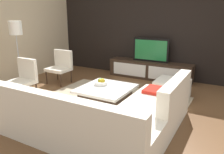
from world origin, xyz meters
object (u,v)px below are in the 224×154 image
object	(u,v)px
coffee_table	(106,96)
ottoman	(172,89)
fruit_bowl	(101,82)
floor_lamp	(16,33)
accent_chair_near	(23,77)
media_console	(150,70)
sectional_couch	(107,118)
accent_chair_far	(61,65)
television	(151,50)

from	to	relation	value
coffee_table	ottoman	xyz separation A→B (m)	(1.07, 1.08, -0.00)
ottoman	fruit_bowl	xyz separation A→B (m)	(-1.24, -0.98, 0.23)
fruit_bowl	floor_lamp	bearing A→B (deg)	-174.83
floor_lamp	ottoman	size ratio (longest dim) A/B	2.35
accent_chair_near	fruit_bowl	world-z (taller)	accent_chair_near
accent_chair_near	media_console	bearing A→B (deg)	59.30
sectional_couch	ottoman	world-z (taller)	sectional_couch
floor_lamp	accent_chair_far	bearing A→B (deg)	58.73
coffee_table	media_console	bearing A→B (deg)	87.51
coffee_table	accent_chair_near	bearing A→B (deg)	-163.68
media_console	coffee_table	world-z (taller)	media_console
ottoman	coffee_table	bearing A→B (deg)	-134.59
television	fruit_bowl	world-z (taller)	television
floor_lamp	television	bearing A→B (deg)	43.77
sectional_couch	television	bearing A→B (deg)	98.81
media_console	sectional_couch	bearing A→B (deg)	-81.19
coffee_table	fruit_bowl	xyz separation A→B (m)	(-0.18, 0.10, 0.23)
television	floor_lamp	xyz separation A→B (m)	(-2.50, -2.40, 0.55)
television	floor_lamp	world-z (taller)	floor_lamp
media_console	accent_chair_far	bearing A→B (deg)	-142.37
coffee_table	fruit_bowl	distance (m)	0.31
television	accent_chair_near	size ratio (longest dim) A/B	1.18
television	fruit_bowl	xyz separation A→B (m)	(-0.28, -2.19, -0.39)
ottoman	fruit_bowl	size ratio (longest dim) A/B	2.50
accent_chair_far	coffee_table	bearing A→B (deg)	-13.83
media_console	floor_lamp	xyz separation A→B (m)	(-2.50, -2.40, 1.12)
television	sectional_couch	xyz separation A→B (m)	(0.51, -3.31, -0.54)
sectional_couch	floor_lamp	world-z (taller)	floor_lamp
sectional_couch	coffee_table	world-z (taller)	sectional_couch
fruit_bowl	television	bearing A→B (deg)	82.80
sectional_couch	floor_lamp	distance (m)	3.33
ottoman	fruit_bowl	world-z (taller)	fruit_bowl
television	coffee_table	bearing A→B (deg)	-92.49
television	ottoman	distance (m)	1.67
ottoman	television	bearing A→B (deg)	128.47
media_console	floor_lamp	world-z (taller)	floor_lamp
coffee_table	ottoman	size ratio (longest dim) A/B	1.50
sectional_couch	floor_lamp	bearing A→B (deg)	163.13
coffee_table	accent_chair_far	distance (m)	2.04
coffee_table	accent_chair_far	world-z (taller)	accent_chair_far
sectional_couch	coffee_table	bearing A→B (deg)	121.19
accent_chair_near	accent_chair_far	bearing A→B (deg)	96.85
accent_chair_near	floor_lamp	bearing A→B (deg)	148.74
media_console	television	distance (m)	0.58
media_console	accent_chair_far	size ratio (longest dim) A/B	2.73
coffee_table	floor_lamp	xyz separation A→B (m)	(-2.40, -0.10, 1.17)
media_console	floor_lamp	size ratio (longest dim) A/B	1.44
sectional_couch	fruit_bowl	bearing A→B (deg)	125.32
accent_chair_near	floor_lamp	xyz separation A→B (m)	(-0.62, 0.42, 0.89)
accent_chair_near	fruit_bowl	distance (m)	1.72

